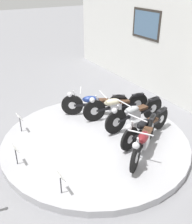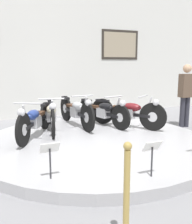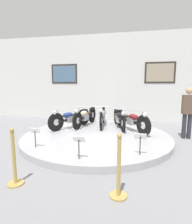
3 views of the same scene
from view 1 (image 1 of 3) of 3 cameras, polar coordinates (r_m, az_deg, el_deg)
ground_plane at (r=6.81m, az=-0.14°, el=-6.91°), size 60.00×60.00×0.00m
display_platform at (r=6.76m, az=-0.14°, el=-6.31°), size 4.69×4.69×0.17m
motorcycle_blue at (r=7.63m, az=-0.45°, el=2.00°), size 1.03×1.75×0.79m
motorcycle_cream at (r=7.49m, az=4.19°, el=1.49°), size 0.56×1.98×0.80m
motorcycle_silver at (r=7.11m, az=8.31°, el=-0.20°), size 0.54×2.02×0.81m
motorcycle_black at (r=6.60m, az=10.69°, el=-3.10°), size 0.65×1.90×0.78m
motorcycle_maroon at (r=6.05m, az=10.37°, el=-5.91°), size 1.19×1.67×0.80m
info_placard_front_left at (r=7.09m, az=-16.26°, el=-1.50°), size 0.26×0.11×0.51m
info_placard_front_centre at (r=5.92m, az=-17.17°, el=-7.95°), size 0.26×0.11×0.51m
info_placard_front_right at (r=5.03m, az=-7.77°, el=-14.08°), size 0.26×0.11×0.51m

